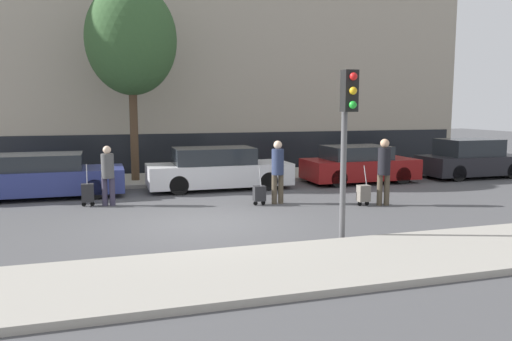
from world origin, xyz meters
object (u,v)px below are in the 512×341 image
(parked_car_2, at_px, (359,165))
(parked_car_3, at_px, (471,160))
(pedestrian_left, at_px, (108,172))
(bare_tree_near_crossing, at_px, (131,40))
(pedestrian_right, at_px, (384,168))
(pedestrian_center, at_px, (278,168))
(trolley_right, at_px, (364,193))
(trolley_left, at_px, (88,193))
(traffic_light, at_px, (347,120))
(parked_bicycle, at_px, (232,166))
(trolley_center, at_px, (259,194))
(parked_car_1, at_px, (218,170))
(parked_car_0, at_px, (44,177))

(parked_car_2, relative_size, parked_car_3, 1.01)
(pedestrian_left, distance_m, bare_tree_near_crossing, 5.68)
(pedestrian_left, bearing_deg, pedestrian_right, -7.69)
(pedestrian_left, xyz_separation_m, pedestrian_center, (4.51, -1.10, 0.08))
(trolley_right, bearing_deg, pedestrian_right, -11.79)
(trolley_left, bearing_deg, pedestrian_center, -13.16)
(parked_car_2, distance_m, parked_car_3, 4.70)
(pedestrian_center, xyz_separation_m, traffic_light, (-0.02, -4.09, 1.43))
(pedestrian_right, bearing_deg, parked_bicycle, 126.57)
(parked_car_2, distance_m, trolley_center, 5.48)
(parked_car_1, relative_size, pedestrian_center, 2.64)
(parked_car_1, distance_m, trolley_right, 5.05)
(parked_car_3, relative_size, trolley_left, 3.38)
(parked_car_2, height_order, trolley_right, parked_car_2)
(trolley_left, height_order, trolley_right, trolley_left)
(pedestrian_left, bearing_deg, parked_car_2, 20.67)
(parked_bicycle, bearing_deg, parked_car_3, -13.64)
(parked_car_0, xyz_separation_m, trolley_right, (8.48, -3.95, -0.28))
(bare_tree_near_crossing, bearing_deg, pedestrian_center, -54.56)
(parked_car_2, relative_size, parked_bicycle, 2.24)
(trolley_center, distance_m, pedestrian_right, 3.47)
(pedestrian_left, xyz_separation_m, parked_bicycle, (4.45, 3.81, -0.44))
(trolley_right, xyz_separation_m, parked_bicycle, (-2.21, 5.86, 0.15))
(trolley_left, distance_m, pedestrian_right, 8.10)
(parked_car_2, height_order, pedestrian_left, pedestrian_left)
(pedestrian_right, xyz_separation_m, traffic_light, (-2.71, -3.02, 1.39))
(trolley_right, xyz_separation_m, bare_tree_near_crossing, (-5.71, 5.96, 4.61))
(parked_car_0, xyz_separation_m, pedestrian_center, (6.32, -2.99, 0.39))
(parked_car_0, bearing_deg, bare_tree_near_crossing, 36.00)
(trolley_center, bearing_deg, pedestrian_center, 5.42)
(bare_tree_near_crossing, bearing_deg, pedestrian_left, -103.74)
(parked_bicycle, bearing_deg, trolley_right, -69.33)
(parked_car_0, height_order, pedestrian_center, pedestrian_center)
(parked_car_2, height_order, pedestrian_right, pedestrian_right)
(parked_car_0, distance_m, traffic_light, 9.66)
(trolley_left, bearing_deg, traffic_light, -46.31)
(pedestrian_center, relative_size, traffic_light, 0.52)
(parked_car_2, distance_m, pedestrian_right, 4.20)
(parked_car_2, xyz_separation_m, pedestrian_right, (-1.39, -3.94, 0.43))
(trolley_right, distance_m, bare_tree_near_crossing, 9.45)
(parked_car_3, bearing_deg, parked_car_1, 178.94)
(pedestrian_right, bearing_deg, traffic_light, -120.00)
(parked_car_3, height_order, trolley_left, parked_car_3)
(parked_car_1, bearing_deg, trolley_center, -80.75)
(parked_car_2, relative_size, pedestrian_right, 2.17)
(parked_car_0, height_order, pedestrian_left, pedestrian_left)
(parked_car_2, relative_size, pedestrian_center, 2.24)
(trolley_right, bearing_deg, bare_tree_near_crossing, 133.80)
(parked_car_3, height_order, trolley_right, parked_car_3)
(parked_car_1, relative_size, trolley_center, 4.34)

